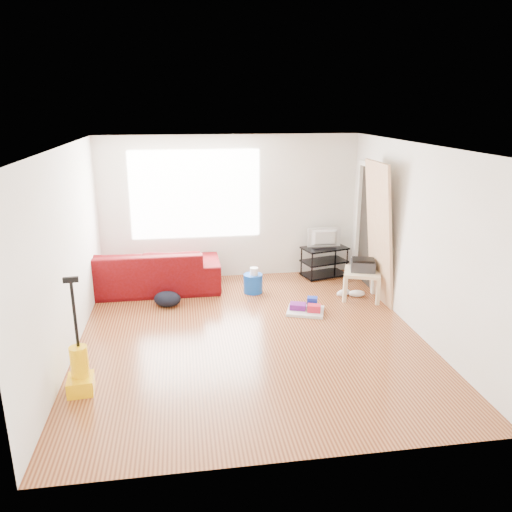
{
  "coord_description": "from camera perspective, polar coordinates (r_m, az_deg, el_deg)",
  "views": [
    {
      "loc": [
        -0.84,
        -6.05,
        2.98
      ],
      "look_at": [
        0.17,
        0.6,
        0.93
      ],
      "focal_mm": 35.0,
      "sensor_mm": 36.0,
      "label": 1
    }
  ],
  "objects": [
    {
      "name": "side_table",
      "position": [
        8.1,
        12.05,
        -2.14
      ],
      "size": [
        0.72,
        0.72,
        0.46
      ],
      "rotation": [
        0.0,
        0.0,
        -0.36
      ],
      "color": "beige",
      "rests_on": "ground"
    },
    {
      "name": "vacuum",
      "position": [
        5.81,
        -19.48,
        -12.27
      ],
      "size": [
        0.3,
        0.33,
        1.29
      ],
      "rotation": [
        0.0,
        0.0,
        0.09
      ],
      "color": "#FFBA04",
      "rests_on": "ground"
    },
    {
      "name": "cleaning_tray",
      "position": [
        7.53,
        5.77,
        -5.97
      ],
      "size": [
        0.64,
        0.58,
        0.19
      ],
      "rotation": [
        0.0,
        0.0,
        -0.33
      ],
      "color": "silver",
      "rests_on": "ground"
    },
    {
      "name": "room",
      "position": [
        6.5,
        -0.23,
        1.53
      ],
      "size": [
        4.51,
        5.01,
        2.51
      ],
      "color": "#5E2915",
      "rests_on": "ground"
    },
    {
      "name": "toilet_paper",
      "position": [
        8.17,
        -0.22,
        -2.8
      ],
      "size": [
        0.13,
        0.13,
        0.12
      ],
      "primitive_type": "cylinder",
      "color": "silver",
      "rests_on": "bucket"
    },
    {
      "name": "sneakers",
      "position": [
        8.23,
        10.71,
        -4.19
      ],
      "size": [
        0.5,
        0.25,
        0.11
      ],
      "rotation": [
        0.0,
        0.0,
        -0.02
      ],
      "color": "white",
      "rests_on": "ground"
    },
    {
      "name": "bucket",
      "position": [
        8.28,
        -0.34,
        -4.16
      ],
      "size": [
        0.33,
        0.33,
        0.31
      ],
      "primitive_type": "cylinder",
      "rotation": [
        0.0,
        0.0,
        -0.05
      ],
      "color": "#0D43AE",
      "rests_on": "ground"
    },
    {
      "name": "printer",
      "position": [
        8.05,
        12.12,
        -1.01
      ],
      "size": [
        0.44,
        0.38,
        0.2
      ],
      "rotation": [
        0.0,
        0.0,
        -0.3
      ],
      "color": "#27272B",
      "rests_on": "side_table"
    },
    {
      "name": "backpack",
      "position": [
        7.85,
        -10.06,
        -5.63
      ],
      "size": [
        0.5,
        0.45,
        0.23
      ],
      "primitive_type": "ellipsoid",
      "rotation": [
        0.0,
        0.0,
        -0.32
      ],
      "color": "black",
      "rests_on": "ground"
    },
    {
      "name": "tv_stand",
      "position": [
        9.05,
        7.79,
        -0.59
      ],
      "size": [
        0.87,
        0.63,
        0.54
      ],
      "rotation": [
        0.0,
        0.0,
        0.26
      ],
      "color": "black",
      "rests_on": "ground"
    },
    {
      "name": "tv",
      "position": [
        8.93,
        7.9,
        2.05
      ],
      "size": [
        0.6,
        0.08,
        0.35
      ],
      "primitive_type": "imported",
      "rotation": [
        0.0,
        0.0,
        3.14
      ],
      "color": "black",
      "rests_on": "tv_stand"
    },
    {
      "name": "sofa",
      "position": [
        8.56,
        -12.38,
        -3.84
      ],
      "size": [
        2.44,
        0.96,
        0.71
      ],
      "primitive_type": "imported",
      "rotation": [
        0.0,
        0.0,
        3.14
      ],
      "color": "#490201",
      "rests_on": "ground"
    },
    {
      "name": "door_panel",
      "position": [
        8.19,
        13.37,
        -4.88
      ],
      "size": [
        0.27,
        0.88,
        2.18
      ],
      "primitive_type": "cube",
      "rotation": [
        0.0,
        -0.1,
        0.0
      ],
      "color": "#AE7B50",
      "rests_on": "ground"
    }
  ]
}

